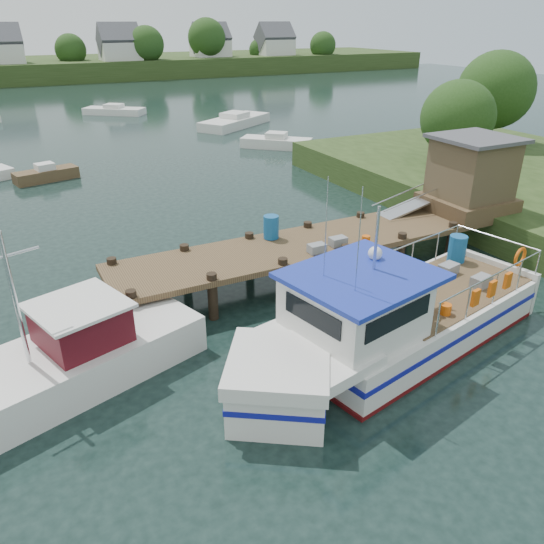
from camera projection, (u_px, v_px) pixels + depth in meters
name	position (u px, v px, depth m)	size (l,w,h in m)	color
ground_plane	(278.00, 283.00, 19.30)	(160.00, 160.00, 0.00)	black
far_shore	(37.00, 65.00, 84.50)	(140.00, 42.55, 9.22)	#31451C
dock	(423.00, 199.00, 21.04)	(16.60, 3.00, 4.78)	brown
lobster_boat	(386.00, 324.00, 14.81)	(11.39, 5.22, 5.45)	silver
work_boat	(51.00, 367.00, 13.41)	(8.56, 4.75, 4.53)	silver
moored_rowboat	(46.00, 174.00, 31.45)	(3.77, 2.02, 1.04)	brown
moored_far	(114.00, 111.00, 53.58)	(6.03, 5.31, 1.03)	silver
moored_b	(276.00, 142.00, 39.53)	(4.98, 4.83, 1.14)	silver
moored_c	(235.00, 121.00, 47.48)	(8.04, 6.53, 1.24)	silver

